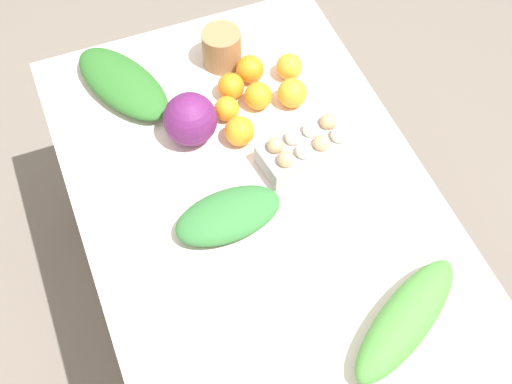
# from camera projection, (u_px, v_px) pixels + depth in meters

# --- Properties ---
(ground_plane) EXTENTS (8.00, 8.00, 0.00)m
(ground_plane) POSITION_uv_depth(u_px,v_px,m) (256.00, 314.00, 2.38)
(ground_plane) COLOR #70665B
(dining_table) EXTENTS (1.35, 0.88, 0.70)m
(dining_table) POSITION_uv_depth(u_px,v_px,m) (256.00, 216.00, 1.87)
(dining_table) COLOR silver
(dining_table) RESTS_ON ground_plane
(cabbage_purple) EXTENTS (0.14, 0.14, 0.14)m
(cabbage_purple) POSITION_uv_depth(u_px,v_px,m) (190.00, 119.00, 1.85)
(cabbage_purple) COLOR #601E5B
(cabbage_purple) RESTS_ON dining_table
(egg_carton) EXTENTS (0.15, 0.26, 0.09)m
(egg_carton) POSITION_uv_depth(u_px,v_px,m) (307.00, 147.00, 1.83)
(egg_carton) COLOR #A8A8A3
(egg_carton) RESTS_ON dining_table
(paper_bag) EXTENTS (0.11, 0.11, 0.11)m
(paper_bag) POSITION_uv_depth(u_px,v_px,m) (222.00, 48.00, 2.02)
(paper_bag) COLOR #997047
(paper_bag) RESTS_ON dining_table
(greens_bunch_chard) EXTENTS (0.16, 0.28, 0.07)m
(greens_bunch_chard) POSITION_uv_depth(u_px,v_px,m) (228.00, 215.00, 1.72)
(greens_bunch_chard) COLOR #337538
(greens_bunch_chard) RESTS_ON dining_table
(greens_bunch_dandelion) EXTENTS (0.28, 0.37, 0.09)m
(greens_bunch_dandelion) POSITION_uv_depth(u_px,v_px,m) (406.00, 319.00, 1.56)
(greens_bunch_dandelion) COLOR #4C933D
(greens_bunch_dandelion) RESTS_ON dining_table
(greens_bunch_scallion) EXTENTS (0.38, 0.28, 0.07)m
(greens_bunch_scallion) POSITION_uv_depth(u_px,v_px,m) (123.00, 83.00, 1.97)
(greens_bunch_scallion) COLOR #2D6B28
(greens_bunch_scallion) RESTS_ON dining_table
(orange_0) EXTENTS (0.08, 0.08, 0.08)m
(orange_0) POSITION_uv_depth(u_px,v_px,m) (231.00, 86.00, 1.96)
(orange_0) COLOR orange
(orange_0) RESTS_ON dining_table
(orange_1) EXTENTS (0.08, 0.08, 0.08)m
(orange_1) POSITION_uv_depth(u_px,v_px,m) (292.00, 93.00, 1.94)
(orange_1) COLOR orange
(orange_1) RESTS_ON dining_table
(orange_2) EXTENTS (0.08, 0.08, 0.08)m
(orange_2) POSITION_uv_depth(u_px,v_px,m) (250.00, 69.00, 1.99)
(orange_2) COLOR orange
(orange_2) RESTS_ON dining_table
(orange_3) EXTENTS (0.08, 0.08, 0.08)m
(orange_3) POSITION_uv_depth(u_px,v_px,m) (258.00, 96.00, 1.94)
(orange_3) COLOR orange
(orange_3) RESTS_ON dining_table
(orange_4) EXTENTS (0.08, 0.08, 0.08)m
(orange_4) POSITION_uv_depth(u_px,v_px,m) (240.00, 131.00, 1.87)
(orange_4) COLOR orange
(orange_4) RESTS_ON dining_table
(orange_5) EXTENTS (0.08, 0.08, 0.08)m
(orange_5) POSITION_uv_depth(u_px,v_px,m) (289.00, 67.00, 2.00)
(orange_5) COLOR orange
(orange_5) RESTS_ON dining_table
(orange_6) EXTENTS (0.07, 0.07, 0.07)m
(orange_6) POSITION_uv_depth(u_px,v_px,m) (227.00, 109.00, 1.92)
(orange_6) COLOR orange
(orange_6) RESTS_ON dining_table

